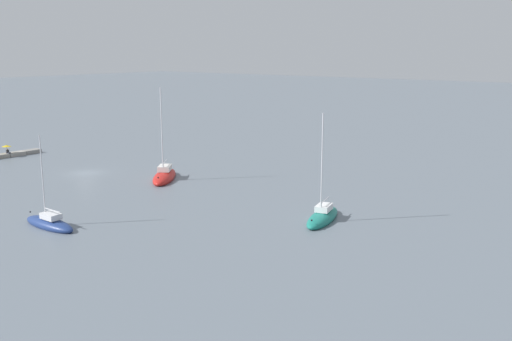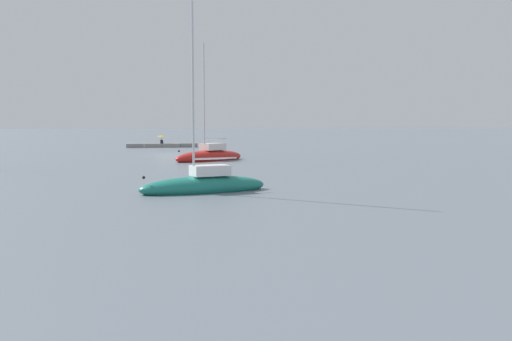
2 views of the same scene
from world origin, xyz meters
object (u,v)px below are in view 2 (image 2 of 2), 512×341
at_px(person_seated_dark_left, 162,142).
at_px(sailboat_teal_near, 204,185).
at_px(sailboat_red_outer, 210,156).
at_px(umbrella_open_yellow, 162,136).

xyz_separation_m(person_seated_dark_left, sailboat_teal_near, (-0.61, 54.35, -0.48)).
height_order(person_seated_dark_left, sailboat_teal_near, sailboat_teal_near).
bearing_deg(sailboat_teal_near, sailboat_red_outer, -21.65).
relative_size(sailboat_teal_near, sailboat_red_outer, 0.90).
height_order(umbrella_open_yellow, sailboat_red_outer, sailboat_red_outer).
bearing_deg(umbrella_open_yellow, sailboat_teal_near, 90.66).
height_order(sailboat_teal_near, sailboat_red_outer, sailboat_red_outer).
xyz_separation_m(umbrella_open_yellow, sailboat_teal_near, (-0.63, 54.62, -1.34)).
bearing_deg(umbrella_open_yellow, person_seated_dark_left, 92.43).
distance_m(sailboat_teal_near, sailboat_red_outer, 25.00).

